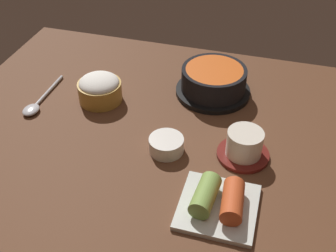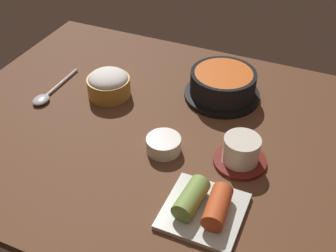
# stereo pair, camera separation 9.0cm
# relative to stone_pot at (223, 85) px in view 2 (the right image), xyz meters

# --- Properties ---
(dining_table) EXTENTS (1.00, 0.76, 0.02)m
(dining_table) POSITION_rel_stone_pot_xyz_m (-0.08, -0.17, -0.04)
(dining_table) COLOR #56331E
(dining_table) RESTS_ON ground
(stone_pot) EXTENTS (0.18, 0.18, 0.07)m
(stone_pot) POSITION_rel_stone_pot_xyz_m (0.00, 0.00, 0.00)
(stone_pot) COLOR black
(stone_pot) RESTS_ON dining_table
(rice_bowl) EXTENTS (0.10, 0.10, 0.07)m
(rice_bowl) POSITION_rel_stone_pot_xyz_m (-0.25, -0.10, -0.00)
(rice_bowl) COLOR #B78C38
(rice_bowl) RESTS_ON dining_table
(tea_cup_with_saucer) EXTENTS (0.11, 0.11, 0.06)m
(tea_cup_with_saucer) POSITION_rel_stone_pot_xyz_m (0.10, -0.21, -0.01)
(tea_cup_with_saucer) COLOR maroon
(tea_cup_with_saucer) RESTS_ON dining_table
(banchan_cup_center) EXTENTS (0.07, 0.07, 0.03)m
(banchan_cup_center) POSITION_rel_stone_pot_xyz_m (-0.05, -0.23, -0.02)
(banchan_cup_center) COLOR white
(banchan_cup_center) RESTS_ON dining_table
(kimchi_plate) EXTENTS (0.14, 0.14, 0.05)m
(kimchi_plate) POSITION_rel_stone_pot_xyz_m (0.08, -0.36, -0.02)
(kimchi_plate) COLOR silver
(kimchi_plate) RESTS_ON dining_table
(spoon) EXTENTS (0.04, 0.18, 0.01)m
(spoon) POSITION_rel_stone_pot_xyz_m (-0.39, -0.17, -0.03)
(spoon) COLOR #B7B7BC
(spoon) RESTS_ON dining_table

